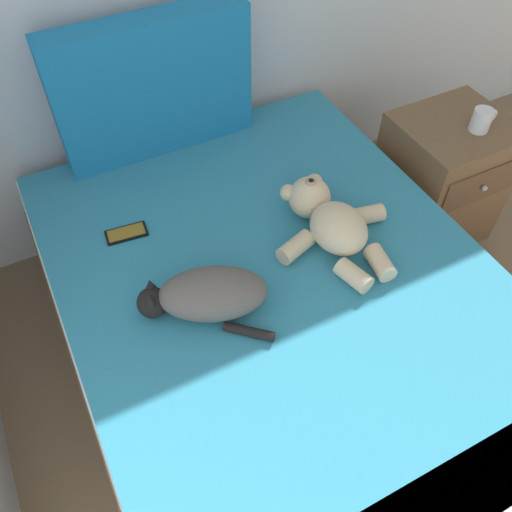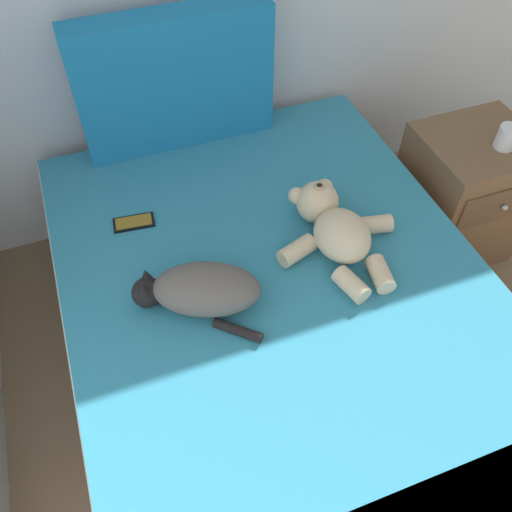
# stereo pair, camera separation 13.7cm
# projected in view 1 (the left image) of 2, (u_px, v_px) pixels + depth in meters

# --- Properties ---
(bed) EXTENTS (1.46, 2.01, 0.54)m
(bed) POSITION_uv_depth(u_px,v_px,m) (285.00, 333.00, 1.96)
(bed) COLOR brown
(bed) RESTS_ON ground_plane
(patterned_cushion) EXTENTS (0.77, 0.14, 0.54)m
(patterned_cushion) POSITION_uv_depth(u_px,v_px,m) (154.00, 87.00, 2.05)
(patterned_cushion) COLOR #1972AD
(patterned_cushion) RESTS_ON bed
(cat) EXTENTS (0.42, 0.36, 0.15)m
(cat) POSITION_uv_depth(u_px,v_px,m) (207.00, 295.00, 1.65)
(cat) COLOR #59514C
(cat) RESTS_ON bed
(teddy_bear) EXTENTS (0.45, 0.50, 0.17)m
(teddy_bear) POSITION_uv_depth(u_px,v_px,m) (330.00, 220.00, 1.86)
(teddy_bear) COLOR beige
(teddy_bear) RESTS_ON bed
(cell_phone) EXTENTS (0.15, 0.09, 0.01)m
(cell_phone) POSITION_uv_depth(u_px,v_px,m) (126.00, 233.00, 1.91)
(cell_phone) COLOR black
(cell_phone) RESTS_ON bed
(nightstand) EXTENTS (0.47, 0.46, 0.61)m
(nightstand) POSITION_uv_depth(u_px,v_px,m) (440.00, 180.00, 2.45)
(nightstand) COLOR brown
(nightstand) RESTS_ON ground_plane
(mug) EXTENTS (0.12, 0.08, 0.09)m
(mug) POSITION_uv_depth(u_px,v_px,m) (482.00, 120.00, 2.16)
(mug) COLOR silver
(mug) RESTS_ON nightstand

